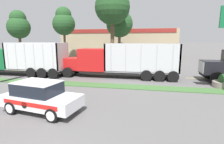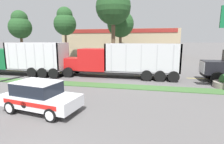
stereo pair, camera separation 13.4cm
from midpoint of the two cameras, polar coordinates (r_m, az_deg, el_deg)
grass_verge at (r=14.88m, az=-1.27°, el=-4.47°), size 120.00×1.44×0.06m
centre_line_2 at (r=25.25m, az=-29.53°, el=0.27°), size 2.40×0.14×0.01m
centre_line_3 at (r=22.11m, az=-18.86°, el=-0.19°), size 2.40×0.14×0.01m
centre_line_4 at (r=19.97m, az=-5.33°, el=-0.76°), size 2.40×0.14×0.01m
centre_line_5 at (r=19.15m, az=10.35°, el=-1.36°), size 2.40×0.14×0.01m
centre_line_6 at (r=19.83m, az=26.15°, el=-1.87°), size 2.40×0.14×0.01m
dump_truck_lead at (r=18.38m, az=-1.52°, el=3.28°), size 12.27×2.67×3.50m
dump_truck_trail at (r=23.07m, az=-30.96°, el=3.25°), size 12.20×2.72×3.58m
rally_car at (r=10.28m, az=-22.62°, el=-7.34°), size 4.46×2.45×1.69m
store_building_backdrop at (r=43.21m, az=2.65°, el=9.37°), size 25.23×12.10×6.19m
tree_behind_left at (r=39.50m, az=-28.29°, el=13.29°), size 4.32×4.32×9.53m
tree_behind_centre at (r=35.00m, az=-15.57°, el=15.47°), size 4.15×4.15×9.91m
tree_behind_right at (r=27.79m, az=-0.01°, el=21.38°), size 5.24×5.24×12.61m
tree_behind_far_right at (r=32.40m, az=2.34°, el=16.16°), size 4.74×4.74×10.22m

